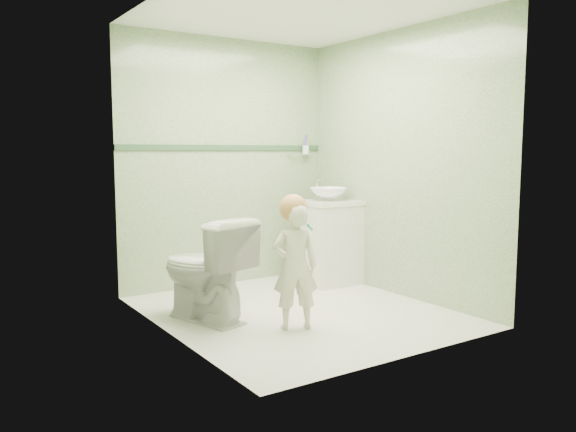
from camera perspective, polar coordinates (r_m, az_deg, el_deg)
ground at (r=4.80m, az=1.00°, el=-9.46°), size 2.50×2.50×0.00m
room_shell at (r=4.62m, az=1.03°, el=5.01°), size 2.50×2.54×2.40m
trim_stripe at (r=5.68m, az=-6.08°, el=6.76°), size 2.20×0.02×0.05m
vanity at (r=5.75m, az=3.99°, el=-2.73°), size 0.52×0.50×0.80m
counter at (r=5.70m, az=4.03°, el=1.35°), size 0.54×0.52×0.04m
basin at (r=5.69m, az=4.03°, el=2.19°), size 0.37×0.37×0.13m
faucet at (r=5.83m, az=2.94°, el=3.09°), size 0.03×0.13×0.18m
cup_holder at (r=6.10m, az=1.70°, el=6.61°), size 0.26×0.07×0.21m
toilet at (r=4.52m, az=-8.28°, el=-5.22°), size 0.66×0.89×0.81m
toddler at (r=4.26m, az=0.71°, el=-5.06°), size 0.40×0.34×0.93m
hair_cap at (r=4.21m, az=0.53°, el=0.78°), size 0.21×0.21×0.21m
teal_toothbrush at (r=4.10m, az=2.07°, el=-1.08°), size 0.11×0.14×0.08m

